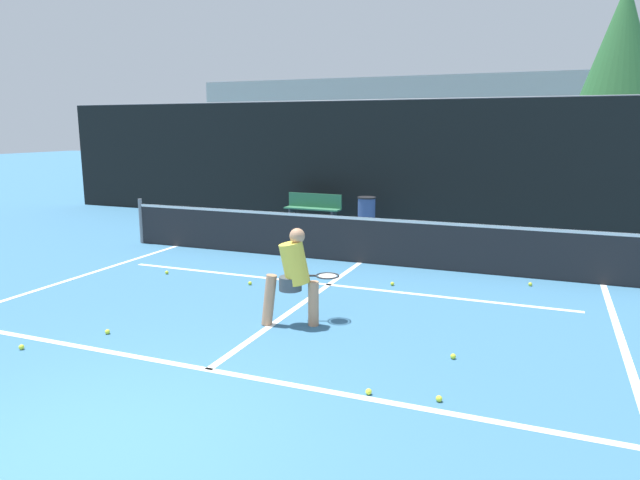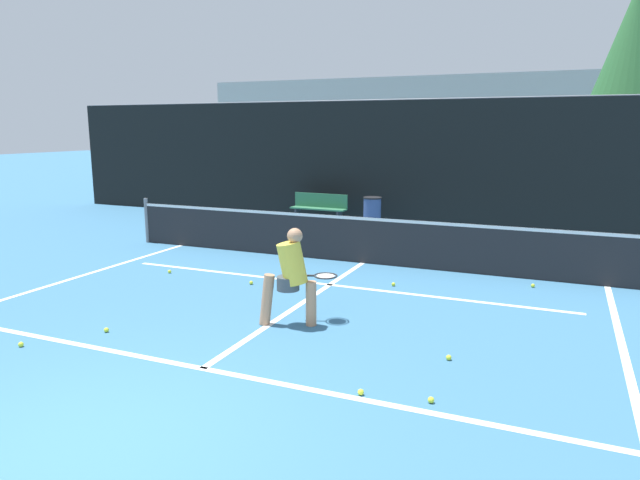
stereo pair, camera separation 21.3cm
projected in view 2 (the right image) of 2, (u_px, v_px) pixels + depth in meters
ground_plane at (77, 452)px, 4.88m from camera, size 100.00×100.00×0.00m
court_baseline_near at (203, 369)px, 6.56m from camera, size 11.00×0.10×0.01m
court_service_line at (330, 285)px, 10.06m from camera, size 8.25×0.10×0.01m
court_center_mark at (305, 301)px, 9.13m from camera, size 0.10×5.69×0.01m
court_sideline_left at (91, 273)px, 10.87m from camera, size 0.10×6.69×0.01m
court_sideline_right at (621, 342)px, 7.39m from camera, size 0.10×6.69×0.01m
net at (363, 238)px, 11.60m from camera, size 11.09×0.09×1.07m
fence_back at (422, 164)px, 15.81m from camera, size 24.00×0.06×3.51m
player_practicing at (291, 274)px, 7.89m from camera, size 1.03×0.83×1.39m
tennis_ball_scattered_0 at (361, 392)px, 5.91m from camera, size 0.07×0.07×0.07m
tennis_ball_scattered_1 at (533, 285)px, 9.90m from camera, size 0.07×0.07×0.07m
tennis_ball_scattered_2 at (170, 271)px, 10.86m from camera, size 0.07×0.07×0.07m
tennis_ball_scattered_3 at (251, 283)px, 10.08m from camera, size 0.07×0.07×0.07m
tennis_ball_scattered_4 at (449, 357)px, 6.80m from camera, size 0.07×0.07×0.07m
tennis_ball_scattered_5 at (431, 400)px, 5.74m from camera, size 0.07×0.07×0.07m
tennis_ball_scattered_6 at (106, 330)px, 7.73m from camera, size 0.07×0.07×0.07m
tennis_ball_scattered_7 at (393, 284)px, 9.98m from camera, size 0.07×0.07×0.07m
tennis_ball_scattered_8 at (21, 344)px, 7.21m from camera, size 0.07×0.07×0.07m
courtside_bench at (319, 207)px, 16.42m from camera, size 1.68×0.45×0.86m
trash_bin at (372, 213)px, 15.62m from camera, size 0.50×0.50×0.87m
parked_car at (448, 199)px, 17.76m from camera, size 1.82×4.23×1.31m
tree_west at (634, 46)px, 20.72m from camera, size 3.00×3.00×8.00m
building_far at (498, 126)px, 32.50m from camera, size 36.00×2.40×5.65m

